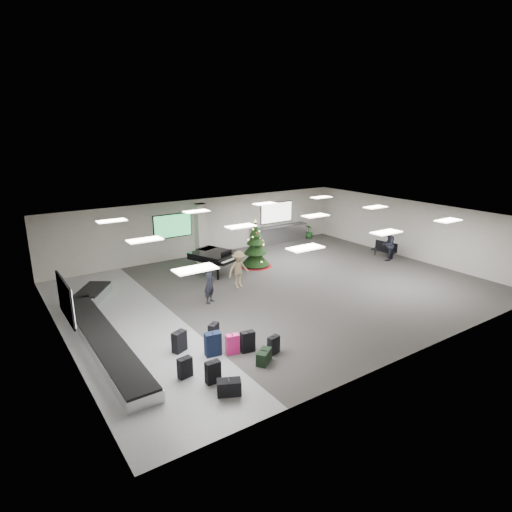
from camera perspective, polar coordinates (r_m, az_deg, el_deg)
ground at (r=19.26m, az=3.12°, el=-4.45°), size 18.00×18.00×0.00m
room_envelope at (r=18.87m, az=1.07°, el=2.54°), size 18.02×14.02×3.21m
baggage_carousel at (r=16.00m, az=-20.02°, el=-9.17°), size 2.28×9.71×0.43m
service_counter at (r=27.07m, az=3.10°, el=2.91°), size 4.05×0.65×1.08m
suitcase_0 at (r=12.49m, az=-5.77°, el=-15.15°), size 0.43×0.25×0.67m
suitcase_1 at (r=13.97m, az=-1.11°, el=-11.34°), size 0.48×0.30×0.71m
pink_suitcase at (r=13.88m, az=-3.16°, el=-11.65°), size 0.46×0.32×0.67m
suitcase_3 at (r=14.68m, az=-5.66°, el=-10.09°), size 0.48×0.43×0.66m
navy_suitcase at (r=13.80m, az=-5.77°, el=-11.60°), size 0.54×0.37×0.79m
suitcase_5 at (r=12.84m, az=-9.46°, el=-14.46°), size 0.44×0.28×0.63m
green_duffel at (r=13.41m, az=1.07°, el=-13.28°), size 0.68×0.61×0.43m
suitcase_7 at (r=13.89m, az=2.36°, el=-11.76°), size 0.44×0.30×0.61m
suitcase_8 at (r=14.18m, az=-10.19°, el=-11.16°), size 0.54×0.43×0.71m
black_duffel at (r=12.04m, az=-3.61°, el=-17.07°), size 0.73×0.60×0.44m
christmas_tree at (r=22.26m, az=-0.09°, el=0.79°), size 1.76×1.76×2.51m
grand_piano at (r=21.19m, az=-5.49°, el=0.04°), size 2.39×2.69×1.27m
bench at (r=25.00m, az=16.83°, el=0.94°), size 0.66×1.42×0.87m
traveler_a at (r=17.62m, az=-6.20°, el=-3.66°), size 0.73×0.68×1.67m
traveler_b at (r=19.25m, az=-2.31°, el=-1.77°), size 1.13×0.68×1.70m
traveler_bench at (r=24.34m, az=17.20°, el=1.48°), size 1.07×0.98×1.78m
potted_plant_left at (r=26.09m, az=0.66°, el=2.00°), size 0.48×0.51×0.72m
potted_plant_right at (r=28.43m, az=7.07°, el=3.25°), size 0.56×0.56×0.89m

